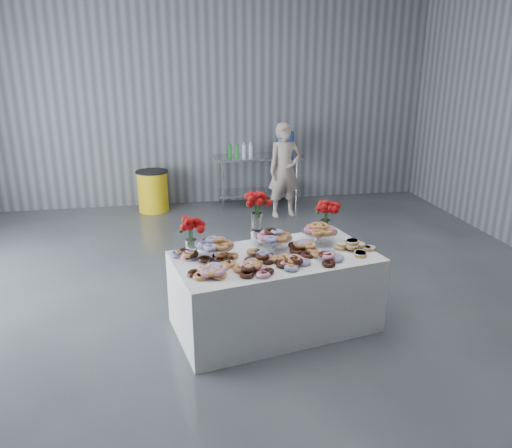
{
  "coord_description": "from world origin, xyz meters",
  "views": [
    {
      "loc": [
        -0.73,
        -4.36,
        2.55
      ],
      "look_at": [
        0.16,
        0.47,
        0.89
      ],
      "focal_mm": 35.0,
      "sensor_mm": 36.0,
      "label": 1
    }
  ],
  "objects": [
    {
      "name": "bouquet_center",
      "position": [
        0.13,
        0.26,
        1.13
      ],
      "size": [
        0.26,
        0.26,
        0.57
      ],
      "color": "silver",
      "rests_on": "display_table"
    },
    {
      "name": "cake_stand_right",
      "position": [
        0.76,
        0.18,
        0.89
      ],
      "size": [
        0.36,
        0.36,
        0.17
      ],
      "color": "silver",
      "rests_on": "display_table"
    },
    {
      "name": "drink_bottles",
      "position": [
        0.54,
        4.0,
        1.04
      ],
      "size": [
        0.54,
        0.08,
        0.27
      ],
      "primitive_type": null,
      "color": "#268C33",
      "rests_on": "prep_table"
    },
    {
      "name": "bouquet_right",
      "position": [
        0.88,
        0.35,
        1.05
      ],
      "size": [
        0.26,
        0.26,
        0.42
      ],
      "color": "white",
      "rests_on": "display_table"
    },
    {
      "name": "display_table",
      "position": [
        0.25,
        -0.08,
        0.38
      ],
      "size": [
        2.06,
        1.35,
        0.75
      ],
      "primitive_type": "cube",
      "rotation": [
        0.0,
        0.0,
        0.19
      ],
      "color": "white",
      "rests_on": "ground"
    },
    {
      "name": "person",
      "position": [
        1.19,
        3.43,
        0.77
      ],
      "size": [
        0.61,
        0.44,
        1.55
      ],
      "primitive_type": "imported",
      "rotation": [
        0.0,
        0.0,
        0.13
      ],
      "color": "#CC8C93",
      "rests_on": "ground"
    },
    {
      "name": "bouquet_left",
      "position": [
        -0.54,
        0.02,
        1.05
      ],
      "size": [
        0.26,
        0.26,
        0.42
      ],
      "color": "white",
      "rests_on": "display_table"
    },
    {
      "name": "trash_barrel",
      "position": [
        -0.96,
        4.1,
        0.35
      ],
      "size": [
        0.55,
        0.55,
        0.7
      ],
      "rotation": [
        0.0,
        0.0,
        -0.12
      ],
      "color": "yellow",
      "rests_on": "ground"
    },
    {
      "name": "prep_table",
      "position": [
        0.86,
        4.1,
        0.62
      ],
      "size": [
        1.5,
        0.6,
        0.9
      ],
      "color": "silver",
      "rests_on": "ground"
    },
    {
      "name": "water_jug",
      "position": [
        1.36,
        4.1,
        1.15
      ],
      "size": [
        0.28,
        0.28,
        0.55
      ],
      "color": "#456DEC",
      "rests_on": "prep_table"
    },
    {
      "name": "room_walls",
      "position": [
        -0.27,
        0.07,
        2.64
      ],
      "size": [
        8.04,
        9.04,
        4.02
      ],
      "color": "gray",
      "rests_on": "ground"
    },
    {
      "name": "cake_stand_mid",
      "position": [
        0.27,
        0.08,
        0.89
      ],
      "size": [
        0.36,
        0.36,
        0.17
      ],
      "color": "silver",
      "rests_on": "display_table"
    },
    {
      "name": "danish_pile",
      "position": [
        1.01,
        -0.08,
        0.81
      ],
      "size": [
        0.48,
        0.48,
        0.11
      ],
      "primitive_type": null,
      "color": "white",
      "rests_on": "display_table"
    },
    {
      "name": "cake_stand_left",
      "position": [
        -0.32,
        -0.04,
        0.89
      ],
      "size": [
        0.36,
        0.36,
        0.17
      ],
      "color": "silver",
      "rests_on": "display_table"
    },
    {
      "name": "donut_mounds",
      "position": [
        0.25,
        -0.13,
        0.8
      ],
      "size": [
        1.93,
        1.13,
        0.09
      ],
      "primitive_type": null,
      "rotation": [
        0.0,
        0.0,
        0.19
      ],
      "color": "#BC7345",
      "rests_on": "display_table"
    },
    {
      "name": "ground",
      "position": [
        0.0,
        0.0,
        0.0
      ],
      "size": [
        9.0,
        9.0,
        0.0
      ],
      "primitive_type": "plane",
      "color": "#373A3F",
      "rests_on": "ground"
    }
  ]
}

